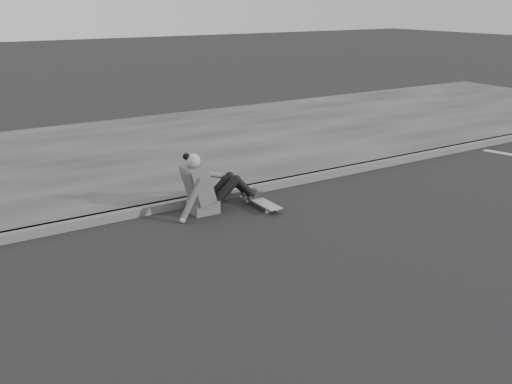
% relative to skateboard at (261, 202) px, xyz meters
% --- Properties ---
extents(ground, '(80.00, 80.00, 0.00)m').
position_rel_skateboard_xyz_m(ground, '(0.62, -1.97, -0.07)').
color(ground, black).
rests_on(ground, ground).
extents(curb, '(24.00, 0.16, 0.12)m').
position_rel_skateboard_xyz_m(curb, '(0.62, 0.61, -0.01)').
color(curb, '#555555').
rests_on(curb, ground).
extents(sidewalk, '(24.00, 6.00, 0.12)m').
position_rel_skateboard_xyz_m(sidewalk, '(0.62, 3.63, -0.01)').
color(sidewalk, '#393939').
rests_on(sidewalk, ground).
extents(skateboard, '(0.20, 0.78, 0.09)m').
position_rel_skateboard_xyz_m(skateboard, '(0.00, 0.00, 0.00)').
color(skateboard, '#A6A6A1').
rests_on(skateboard, ground).
extents(seated_woman, '(1.38, 0.46, 0.88)m').
position_rel_skateboard_xyz_m(seated_woman, '(-0.73, 0.25, 0.29)').
color(seated_woman, '#4E4E51').
rests_on(seated_woman, ground).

